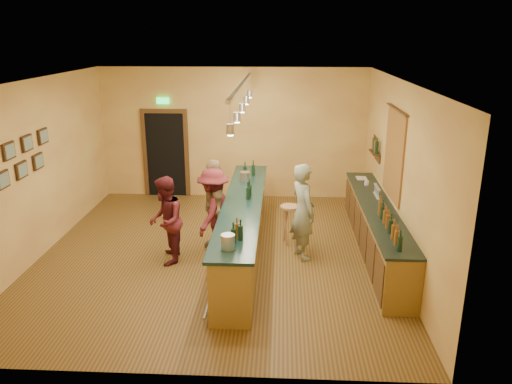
# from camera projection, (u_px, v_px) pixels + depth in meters

# --- Properties ---
(floor) EXTENTS (7.00, 7.00, 0.00)m
(floor) POSITION_uv_depth(u_px,v_px,m) (217.00, 253.00, 9.40)
(floor) COLOR #4F3716
(floor) RESTS_ON ground
(ceiling) EXTENTS (6.50, 7.00, 0.02)m
(ceiling) POSITION_uv_depth(u_px,v_px,m) (212.00, 81.00, 8.42)
(ceiling) COLOR silver
(ceiling) RESTS_ON wall_back
(wall_back) EXTENTS (6.50, 0.02, 3.20)m
(wall_back) POSITION_uv_depth(u_px,v_px,m) (233.00, 134.00, 12.24)
(wall_back) COLOR #BB7F46
(wall_back) RESTS_ON floor
(wall_front) EXTENTS (6.50, 0.02, 3.20)m
(wall_front) POSITION_uv_depth(u_px,v_px,m) (174.00, 255.00, 5.58)
(wall_front) COLOR #BB7F46
(wall_front) RESTS_ON floor
(wall_left) EXTENTS (0.02, 7.00, 3.20)m
(wall_left) POSITION_uv_depth(u_px,v_px,m) (38.00, 169.00, 9.07)
(wall_left) COLOR #BB7F46
(wall_left) RESTS_ON floor
(wall_right) EXTENTS (0.02, 7.00, 3.20)m
(wall_right) POSITION_uv_depth(u_px,v_px,m) (399.00, 174.00, 8.75)
(wall_right) COLOR #BB7F46
(wall_right) RESTS_ON floor
(doorway) EXTENTS (1.15, 0.09, 2.48)m
(doorway) POSITION_uv_depth(u_px,v_px,m) (166.00, 152.00, 12.44)
(doorway) COLOR black
(doorway) RESTS_ON wall_back
(tapestry) EXTENTS (0.03, 1.40, 1.60)m
(tapestry) POSITION_uv_depth(u_px,v_px,m) (394.00, 155.00, 9.06)
(tapestry) COLOR maroon
(tapestry) RESTS_ON wall_right
(bottle_shelf) EXTENTS (0.17, 0.55, 0.54)m
(bottle_shelf) POSITION_uv_depth(u_px,v_px,m) (375.00, 147.00, 10.54)
(bottle_shelf) COLOR #4A2F16
(bottle_shelf) RESTS_ON wall_right
(picture_grid) EXTENTS (0.06, 2.20, 0.70)m
(picture_grid) POSITION_uv_depth(u_px,v_px,m) (16.00, 161.00, 8.25)
(picture_grid) COLOR #382111
(picture_grid) RESTS_ON wall_left
(back_counter) EXTENTS (0.60, 4.55, 1.27)m
(back_counter) POSITION_uv_depth(u_px,v_px,m) (376.00, 229.00, 9.28)
(back_counter) COLOR olive
(back_counter) RESTS_ON floor
(tasting_bar) EXTENTS (0.73, 5.10, 1.38)m
(tasting_bar) POSITION_uv_depth(u_px,v_px,m) (243.00, 224.00, 9.19)
(tasting_bar) COLOR olive
(tasting_bar) RESTS_ON floor
(pendant_track) EXTENTS (0.11, 4.60, 0.50)m
(pendant_track) POSITION_uv_depth(u_px,v_px,m) (242.00, 94.00, 8.47)
(pendant_track) COLOR silver
(pendant_track) RESTS_ON ceiling
(bartender) EXTENTS (0.66, 0.77, 1.78)m
(bartender) POSITION_uv_depth(u_px,v_px,m) (303.00, 211.00, 9.00)
(bartender) COLOR gray
(bartender) RESTS_ON floor
(customer_a) EXTENTS (0.70, 0.84, 1.59)m
(customer_a) POSITION_uv_depth(u_px,v_px,m) (166.00, 221.00, 8.83)
(customer_a) COLOR #59191E
(customer_a) RESTS_ON floor
(customer_b) EXTENTS (0.69, 1.11, 1.77)m
(customer_b) POSITION_uv_depth(u_px,v_px,m) (215.00, 205.00, 9.35)
(customer_b) COLOR #997A51
(customer_b) RESTS_ON floor
(customer_c) EXTENTS (0.85, 1.18, 1.64)m
(customer_c) POSITION_uv_depth(u_px,v_px,m) (214.00, 211.00, 9.22)
(customer_c) COLOR #59191E
(customer_c) RESTS_ON floor
(bar_stool) EXTENTS (0.37, 0.37, 0.77)m
(bar_stool) POSITION_uv_depth(u_px,v_px,m) (290.00, 213.00, 9.70)
(bar_stool) COLOR #AA7F4D
(bar_stool) RESTS_ON floor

